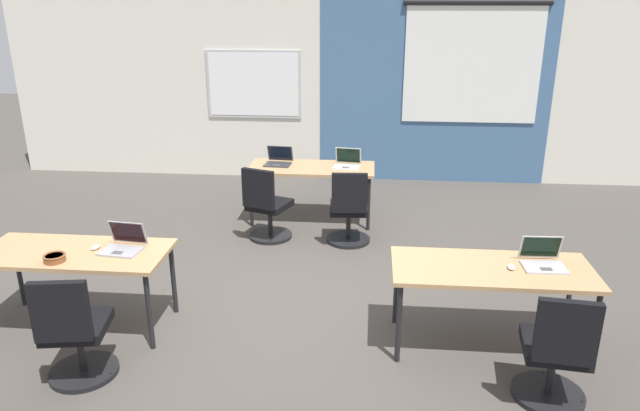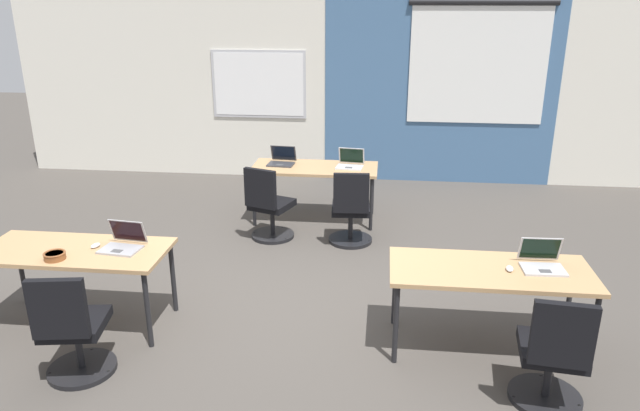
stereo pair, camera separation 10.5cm
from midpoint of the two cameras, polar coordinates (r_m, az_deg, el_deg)
The scene contains 16 objects.
ground_plane at distance 5.70m, azimuth -3.65°, elevation -9.27°, with size 24.00×24.00×0.00m.
back_wall_assembly at distance 9.25m, azimuth 0.48°, elevation 11.30°, with size 10.00×0.27×2.80m.
desk_near_left at distance 5.45m, azimuth -23.39°, elevation -4.69°, with size 1.60×0.70×0.72m.
desk_near_right at distance 4.90m, azimuth 15.85°, elevation -6.46°, with size 1.60×0.70×0.72m.
desk_far_center at distance 7.47m, azimuth -1.22°, elevation 3.37°, with size 1.60×0.70×0.72m.
laptop_near_left_inner at distance 5.27m, azimuth -19.23°, elevation -3.63°, with size 0.36×0.33×0.23m.
mouse_near_left_inner at distance 5.39m, azimuth -21.64°, elevation -3.82°, with size 0.08×0.11×0.03m.
chair_near_left_inner at distance 4.82m, azimuth -23.44°, elevation -11.68°, with size 0.52×0.57×0.92m.
laptop_far_right at distance 7.45m, azimuth 2.27°, elevation 4.18°, with size 0.36×0.33×0.23m.
chair_far_right at distance 6.81m, azimuth 2.39°, elevation -0.80°, with size 0.52×0.55×0.92m.
laptop_near_right_end at distance 5.01m, azimuth 20.41°, elevation -5.03°, with size 0.34×0.31×0.23m.
mouse_near_right_end at distance 4.88m, azimuth 17.61°, elevation -5.75°, with size 0.07×0.11×0.03m.
chair_near_right_end at distance 4.51m, azimuth 21.43°, elevation -13.70°, with size 0.52×0.56×0.92m.
laptop_far_left at distance 7.58m, azimuth -4.48°, elevation 4.40°, with size 0.36×0.34×0.23m.
chair_far_left at distance 6.96m, azimuth -5.66°, elevation -0.43°, with size 0.57×0.61×0.92m.
snack_bowl at distance 5.26m, azimuth -25.05°, elevation -4.64°, with size 0.18×0.18×0.06m.
Camera 1 is at (0.75, -4.93, 2.76)m, focal length 32.72 mm.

